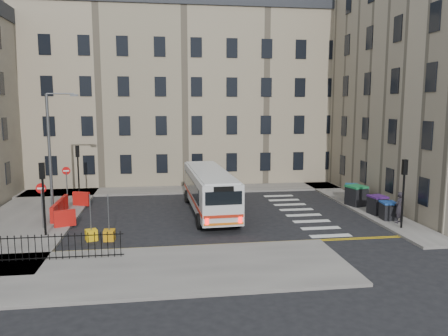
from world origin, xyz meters
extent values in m
plane|color=black|center=(0.00, 0.00, 0.00)|extent=(120.00, 120.00, 0.00)
cube|color=slate|center=(-6.00, 8.60, 0.07)|extent=(36.00, 3.20, 0.15)
cube|color=slate|center=(9.00, 4.00, 0.07)|extent=(2.40, 26.00, 0.15)
cube|color=slate|center=(-14.00, 1.00, 0.07)|extent=(6.00, 22.00, 0.15)
cube|color=slate|center=(-7.00, -10.00, 0.07)|extent=(20.00, 6.00, 0.15)
cube|color=tan|center=(-7.00, 15.50, 8.00)|extent=(38.00, 10.50, 16.00)
cube|color=black|center=(-7.00, 15.50, 16.60)|extent=(38.30, 10.80, 1.20)
cylinder|color=black|center=(8.60, -5.50, 1.75)|extent=(0.12, 0.12, 3.20)
cube|color=black|center=(8.60, -5.50, 3.80)|extent=(0.28, 0.22, 0.90)
cylinder|color=black|center=(-12.00, 6.50, 1.75)|extent=(0.12, 0.12, 3.20)
cube|color=black|center=(-12.00, 6.50, 3.80)|extent=(0.28, 0.22, 0.90)
cylinder|color=black|center=(-12.00, -4.00, 1.75)|extent=(0.12, 0.12, 3.20)
cube|color=black|center=(-12.00, -4.00, 3.80)|extent=(0.28, 0.22, 0.90)
cylinder|color=#595B5E|center=(-13.00, 2.00, 4.15)|extent=(0.20, 0.20, 8.00)
cube|color=#595B5E|center=(-13.00, 2.00, 8.22)|extent=(0.50, 0.22, 0.14)
cylinder|color=#595B5E|center=(-12.50, 4.50, 1.35)|extent=(0.08, 0.08, 2.40)
cube|color=red|center=(-12.50, 4.50, 2.85)|extent=(0.60, 0.04, 0.60)
cylinder|color=#595B5E|center=(-12.50, -2.50, 1.35)|extent=(0.08, 0.08, 2.40)
cube|color=red|center=(-12.50, -2.50, 2.85)|extent=(0.60, 0.04, 0.60)
cube|color=red|center=(-12.20, -1.00, 0.65)|extent=(0.25, 1.25, 1.00)
cube|color=red|center=(-12.20, 0.50, 0.65)|extent=(0.25, 1.25, 1.00)
cube|color=red|center=(-12.20, 2.00, 0.65)|extent=(0.25, 1.25, 1.00)
cube|color=red|center=(-11.30, 3.30, 0.65)|extent=(1.26, 0.66, 1.00)
cube|color=red|center=(-11.30, -2.30, 0.65)|extent=(1.26, 0.66, 1.00)
cube|color=black|center=(-11.25, -8.20, 1.27)|extent=(7.80, 0.04, 0.04)
cube|color=black|center=(-11.25, -8.20, 0.25)|extent=(7.80, 0.04, 0.04)
cube|color=silver|center=(-2.24, 0.27, 1.69)|extent=(2.84, 10.72, 2.42)
cube|color=black|center=(-3.48, 0.71, 1.88)|extent=(0.40, 8.50, 0.97)
cube|color=black|center=(-1.05, 0.80, 1.88)|extent=(0.40, 8.50, 0.97)
cube|color=black|center=(-2.46, 5.59, 1.93)|extent=(2.13, 0.14, 1.06)
cube|color=black|center=(-2.03, -5.05, 2.17)|extent=(2.13, 0.14, 0.77)
cube|color=#B0210F|center=(-3.47, 0.22, 1.11)|extent=(0.46, 10.43, 0.17)
cube|color=#B0210F|center=(-1.02, 0.32, 1.11)|extent=(0.46, 10.43, 0.17)
cube|color=#FF0C0C|center=(-3.00, -5.10, 0.87)|extent=(0.21, 0.06, 0.39)
cube|color=#FF0C0C|center=(-1.07, -5.02, 0.87)|extent=(0.21, 0.06, 0.39)
cylinder|color=black|center=(-3.59, 3.80, 0.48)|extent=(0.31, 0.98, 0.97)
cylinder|color=black|center=(-1.18, 3.89, 0.48)|extent=(0.31, 0.98, 0.97)
cylinder|color=black|center=(-3.30, -3.54, 0.48)|extent=(0.31, 0.98, 0.97)
cylinder|color=black|center=(-0.89, -3.44, 0.48)|extent=(0.31, 0.98, 0.97)
cube|color=black|center=(8.81, -3.56, 0.66)|extent=(0.94, 1.06, 1.03)
cube|color=#1C469A|center=(8.81, -3.56, 1.23)|extent=(0.99, 1.11, 0.11)
cube|color=black|center=(8.77, -2.19, 0.72)|extent=(1.07, 1.20, 1.13)
cube|color=#441B66|center=(8.77, -2.19, 1.34)|extent=(1.12, 1.25, 0.12)
cube|color=black|center=(8.51, 0.47, 0.81)|extent=(1.38, 1.50, 1.32)
cube|color=#1A763F|center=(8.51, 0.47, 1.54)|extent=(1.45, 1.57, 0.14)
cube|color=black|center=(9.24, 1.17, 0.71)|extent=(1.19, 1.29, 1.12)
cube|color=#3E3E41|center=(9.24, 1.17, 1.33)|extent=(1.25, 1.35, 0.12)
cube|color=black|center=(9.04, 2.44, 0.69)|extent=(1.22, 1.30, 1.08)
cube|color=#16588C|center=(9.04, 2.44, 1.28)|extent=(1.28, 1.36, 0.11)
imported|color=black|center=(9.01, -4.43, 1.12)|extent=(0.85, 0.78, 1.95)
cube|color=yellow|center=(-9.38, -4.87, 0.30)|extent=(0.76, 0.76, 0.60)
cube|color=orange|center=(-8.39, -5.06, 0.30)|extent=(0.60, 0.60, 0.60)
camera|label=1|loc=(-5.49, -28.93, 7.37)|focal=35.00mm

